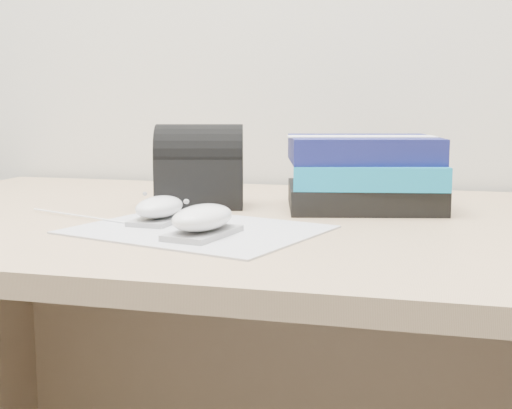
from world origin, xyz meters
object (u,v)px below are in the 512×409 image
(book_stack, at_px, (364,173))
(pouch, at_px, (200,167))
(desk, at_px, (347,358))
(mouse_front, at_px, (203,220))
(mouse_rear, at_px, (159,209))

(book_stack, height_order, pouch, pouch)
(desk, xyz_separation_m, book_stack, (0.01, 0.06, 0.29))
(book_stack, distance_m, pouch, 0.27)
(mouse_front, distance_m, pouch, 0.27)
(desk, height_order, mouse_rear, mouse_rear)
(mouse_front, height_order, book_stack, book_stack)
(mouse_rear, xyz_separation_m, mouse_front, (0.09, -0.08, 0.00))
(mouse_front, height_order, pouch, pouch)
(pouch, bearing_deg, book_stack, 10.27)
(pouch, bearing_deg, desk, -3.32)
(mouse_rear, height_order, mouse_front, mouse_front)
(mouse_front, bearing_deg, desk, 56.04)
(desk, relative_size, pouch, 9.79)
(mouse_rear, relative_size, book_stack, 0.38)
(mouse_rear, relative_size, pouch, 0.65)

